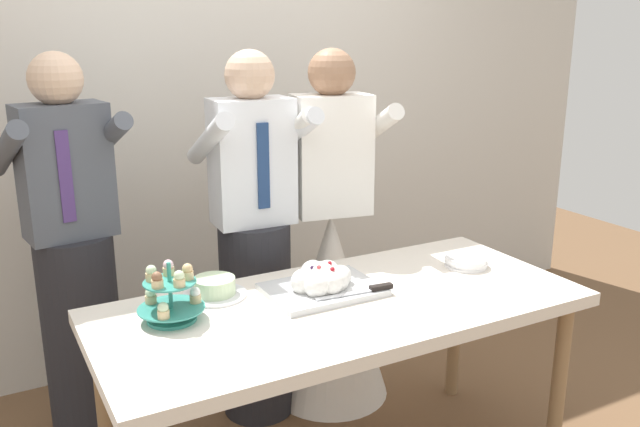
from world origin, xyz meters
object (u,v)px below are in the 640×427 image
(cupcake_stand, at_px, (170,296))
(person_guest, at_px, (76,275))
(person_groom, at_px, (255,260))
(person_bride, at_px, (331,281))
(main_cake_tray, at_px, (322,282))
(plate_stack, at_px, (466,261))
(round_cake, at_px, (214,288))
(dessert_table, at_px, (342,320))

(cupcake_stand, height_order, person_guest, person_guest)
(person_groom, relative_size, person_bride, 1.00)
(cupcake_stand, bearing_deg, person_groom, 43.87)
(cupcake_stand, distance_m, person_groom, 0.74)
(main_cake_tray, bearing_deg, plate_stack, -2.97)
(cupcake_stand, relative_size, person_bride, 0.14)
(main_cake_tray, height_order, plate_stack, main_cake_tray)
(round_cake, bearing_deg, dessert_table, -34.57)
(dessert_table, height_order, person_guest, person_guest)
(main_cake_tray, xyz_separation_m, person_groom, (-0.05, 0.54, -0.07))
(round_cake, bearing_deg, plate_stack, -10.96)
(cupcake_stand, distance_m, main_cake_tray, 0.58)
(person_groom, bearing_deg, cupcake_stand, -136.13)
(round_cake, relative_size, person_guest, 0.14)
(person_groom, bearing_deg, round_cake, -130.87)
(plate_stack, xyz_separation_m, person_bride, (-0.34, 0.55, -0.21))
(main_cake_tray, distance_m, round_cake, 0.40)
(dessert_table, relative_size, cupcake_stand, 7.83)
(plate_stack, relative_size, person_groom, 0.11)
(person_groom, bearing_deg, main_cake_tray, -84.92)
(person_groom, bearing_deg, plate_stack, -38.57)
(cupcake_stand, xyz_separation_m, round_cake, (0.20, 0.13, -0.06))
(cupcake_stand, bearing_deg, round_cake, 33.23)
(person_bride, relative_size, person_guest, 1.00)
(dessert_table, height_order, main_cake_tray, main_cake_tray)
(person_bride, bearing_deg, main_cake_tray, -122.55)
(plate_stack, height_order, person_groom, person_groom)
(person_guest, bearing_deg, cupcake_stand, -73.14)
(person_bride, bearing_deg, person_guest, 169.56)
(round_cake, bearing_deg, main_cake_tray, -24.27)
(plate_stack, height_order, person_bride, person_bride)
(dessert_table, distance_m, person_bride, 0.70)
(main_cake_tray, xyz_separation_m, plate_stack, (0.67, -0.03, -0.02))
(person_bride, height_order, person_guest, same)
(cupcake_stand, distance_m, plate_stack, 1.25)
(dessert_table, height_order, person_groom, person_groom)
(dessert_table, bearing_deg, cupcake_stand, 166.98)
(dessert_table, xyz_separation_m, round_cake, (-0.39, 0.27, 0.11))
(cupcake_stand, height_order, main_cake_tray, cupcake_stand)
(main_cake_tray, xyz_separation_m, person_bride, (0.33, 0.51, -0.24))
(round_cake, height_order, person_bride, person_bride)
(plate_stack, relative_size, person_bride, 0.11)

